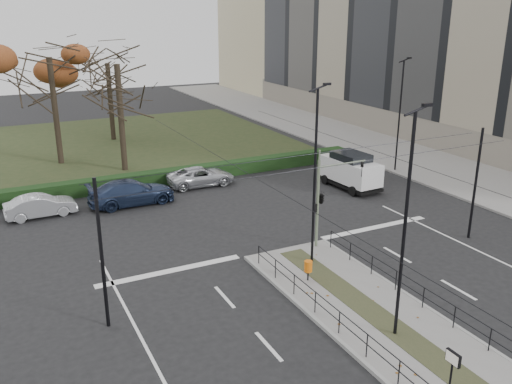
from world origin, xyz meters
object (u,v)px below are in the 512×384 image
Objects in this scene: traffic_light at (322,196)px; white_van at (350,170)px; info_panel at (452,365)px; bare_tree_near at (117,72)px; streetlamp_sidewalk at (400,114)px; streetlamp_median_near at (405,225)px; parked_car_fourth at (201,176)px; parked_car_third at (131,192)px; streetlamp_median_far at (315,176)px; bare_tree_center at (108,69)px; rust_tree at (49,57)px; litter_bin at (308,267)px; parked_car_second at (41,206)px.

white_van is (7.29, 7.52, -1.49)m from traffic_light.
info_panel is 0.19× the size of bare_tree_near.
bare_tree_near reaches higher than streetlamp_sidewalk.
streetlamp_median_near is 21.05m from parked_car_fourth.
bare_tree_near is (-5.56, 18.62, 4.61)m from traffic_light.
parked_car_fourth is at bearing -72.98° from parked_car_third.
streetlamp_median_far is 1.02× the size of streetlamp_sidewalk.
bare_tree_center is at bearing 117.23° from white_van.
bare_tree_center reaches higher than info_panel.
bare_tree_near is (-3.88, 6.00, 6.74)m from parked_car_fourth.
parked_car_third is 0.51× the size of bare_tree_near.
rust_tree is (-2.65, 11.90, 7.52)m from parked_car_third.
white_van is at bearing 45.85° from streetlamp_median_far.
parked_car_third is 10.26m from bare_tree_near.
streetlamp_median_near is 19.99m from parked_car_third.
streetlamp_median_near is 18.40m from white_van.
traffic_light is 0.53× the size of streetlamp_median_near.
white_van is at bearing 61.54° from info_panel.
parked_car_fourth is at bearing -57.12° from bare_tree_near.
litter_bin is 0.46× the size of info_panel.
streetlamp_median_near is at bearing -103.52° from traffic_light.
parked_car_fourth reaches higher than litter_bin.
rust_tree reaches higher than white_van.
streetlamp_sidewalk reaches higher than info_panel.
parked_car_second is 0.39× the size of bare_tree_near.
info_panel reaches higher than parked_car_fourth.
streetlamp_median_near is at bearing -120.61° from white_van.
bare_tree_near is at bearing 152.84° from streetlamp_sidewalk.
litter_bin is 14.58m from parked_car_third.
bare_tree_center is at bearing 92.43° from litter_bin.
parked_car_second is at bearing 86.41° from parked_car_third.
parked_car_fourth is (-1.68, 12.62, -2.13)m from traffic_light.
bare_tree_center is at bearing 94.80° from streetlamp_median_far.
streetlamp_sidewalk reaches higher than traffic_light.
streetlamp_sidewalk is 1.78× the size of parked_car_fourth.
streetlamp_median_far reaches higher than streetlamp_sidewalk.
parked_car_fourth is (-0.27, 14.05, -3.80)m from streetlamp_median_far.
streetlamp_median_near is 0.79× the size of rust_tree.
streetlamp_median_near reaches higher than info_panel.
traffic_light is 12.43m from info_panel.
info_panel is 0.50× the size of parked_car_second.
bare_tree_near reaches higher than streetlamp_median_far.
bare_tree_near reaches higher than litter_bin.
litter_bin is 27.77m from rust_tree.
info_panel is 41.70m from bare_tree_center.
traffic_light is 16.78m from parked_car_second.
rust_tree is at bearing 11.74° from parked_car_third.
streetlamp_sidewalk is (16.02, 21.17, 2.64)m from info_panel.
parked_car_third is at bearing 109.44° from parked_car_fourth.
parked_car_fourth is at bearing 86.29° from info_panel.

